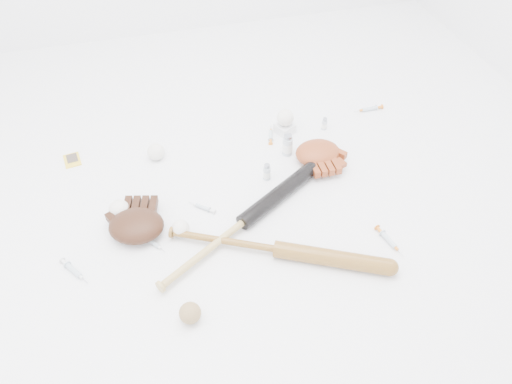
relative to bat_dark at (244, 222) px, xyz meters
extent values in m
plane|color=white|center=(0.08, 0.11, -0.03)|extent=(3.00, 3.00, 0.00)
cube|color=yellow|center=(-0.62, 0.56, -0.03)|extent=(0.08, 0.10, 0.01)
cube|color=white|center=(0.33, 0.51, -0.01)|extent=(0.10, 0.10, 0.04)
sphere|color=white|center=(0.33, 0.51, 0.05)|extent=(0.08, 0.08, 0.08)
sphere|color=white|center=(-0.44, 0.17, 0.01)|extent=(0.08, 0.08, 0.08)
sphere|color=white|center=(-0.27, 0.48, 0.01)|extent=(0.07, 0.07, 0.07)
sphere|color=white|center=(-0.23, 0.03, 0.00)|extent=(0.07, 0.07, 0.07)
sphere|color=olive|center=(-0.26, -0.33, 0.00)|extent=(0.07, 0.07, 0.07)
cylinder|color=silver|center=(0.35, 0.55, 0.00)|extent=(0.02, 0.02, 0.06)
cylinder|color=silver|center=(0.51, 0.49, 0.00)|extent=(0.02, 0.02, 0.06)
cylinder|color=silver|center=(0.16, 0.23, 0.01)|extent=(0.03, 0.03, 0.08)
cylinder|color=silver|center=(0.29, 0.36, 0.02)|extent=(0.04, 0.04, 0.10)
camera|label=1|loc=(-0.28, -1.21, 1.40)|focal=35.00mm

